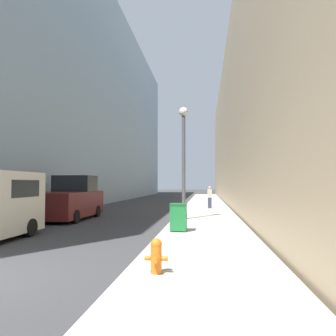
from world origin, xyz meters
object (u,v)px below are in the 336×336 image
lamppost (184,154)px  pickup_truck (69,201)px  fire_hydrant (156,255)px  trash_bin (178,217)px  pedestrian_on_sidewalk (210,197)px

lamppost → pickup_truck: 6.53m
pickup_truck → fire_hydrant: bearing=-58.9°
trash_bin → pedestrian_on_sidewalk: (1.29, 11.27, 0.26)m
pickup_truck → pedestrian_on_sidewalk: (7.43, 6.74, -0.06)m
pedestrian_on_sidewalk → trash_bin: bearing=-96.5°
fire_hydrant → pickup_truck: size_ratio=0.14×
lamppost → pedestrian_on_sidewalk: (1.36, 7.20, -2.42)m
fire_hydrant → pedestrian_on_sidewalk: pedestrian_on_sidewalk is taller
fire_hydrant → pedestrian_on_sidewalk: (1.25, 16.97, 0.43)m
fire_hydrant → trash_bin: (-0.03, 5.70, 0.17)m
fire_hydrant → pedestrian_on_sidewalk: 17.02m
pickup_truck → trash_bin: bearing=-36.4°
fire_hydrant → pickup_truck: 11.96m
fire_hydrant → pickup_truck: pickup_truck is taller
fire_hydrant → pickup_truck: (-6.18, 10.23, 0.49)m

